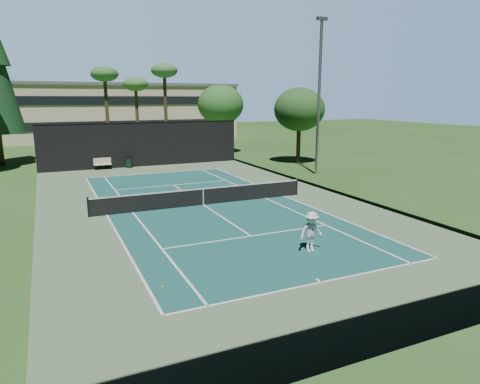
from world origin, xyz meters
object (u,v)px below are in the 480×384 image
object	(u,v)px
tennis_net	(203,196)
tennis_ball_b	(189,199)
tennis_ball_a	(162,287)
park_bench	(103,163)
player	(311,231)
trash_bin	(129,163)
tennis_ball_c	(195,194)
tennis_ball_d	(77,200)

from	to	relation	value
tennis_net	tennis_ball_b	bearing A→B (deg)	100.11
tennis_ball_a	park_bench	xyz separation A→B (m)	(1.29, 25.78, 0.51)
player	trash_bin	xyz separation A→B (m)	(-2.91, 24.76, -0.35)
player	tennis_ball_b	xyz separation A→B (m)	(-1.74, 10.81, -0.80)
tennis_net	tennis_ball_a	xyz separation A→B (m)	(-5.03, -10.02, -0.52)
tennis_ball_b	tennis_ball_c	size ratio (longest dim) A/B	0.93
tennis_ball_a	player	bearing A→B (deg)	8.15
tennis_ball_c	tennis_ball_d	distance (m)	7.25
tennis_ball_d	tennis_net	bearing A→B (deg)	-33.03
tennis_net	tennis_ball_d	world-z (taller)	tennis_net
player	tennis_ball_a	world-z (taller)	player
player	tennis_ball_d	distance (m)	15.70
player	park_bench	world-z (taller)	player
tennis_ball_a	park_bench	distance (m)	25.81
tennis_ball_b	tennis_ball_a	bearing A→B (deg)	-111.93
tennis_net	park_bench	distance (m)	16.20
tennis_net	tennis_ball_a	world-z (taller)	tennis_net
player	trash_bin	distance (m)	24.94
tennis_net	park_bench	world-z (taller)	tennis_net
player	tennis_ball_d	world-z (taller)	player
tennis_ball_a	trash_bin	size ratio (longest dim) A/B	0.08
tennis_net	trash_bin	xyz separation A→B (m)	(-1.48, 15.67, -0.08)
tennis_ball_c	tennis_ball_d	world-z (taller)	tennis_ball_c
tennis_ball_b	park_bench	size ratio (longest dim) A/B	0.05
tennis_net	player	world-z (taller)	player
tennis_ball_b	park_bench	world-z (taller)	park_bench
player	tennis_ball_d	size ratio (longest dim) A/B	25.22
tennis_ball_c	tennis_net	bearing A→B (deg)	-98.59
tennis_net	park_bench	xyz separation A→B (m)	(-3.74, 15.76, -0.01)
trash_bin	tennis_ball_a	bearing A→B (deg)	-97.87
tennis_ball_a	trash_bin	distance (m)	25.94
tennis_ball_c	trash_bin	world-z (taller)	trash_bin
park_bench	trash_bin	xyz separation A→B (m)	(2.26, -0.09, -0.07)
tennis_ball_a	tennis_ball_d	bearing A→B (deg)	96.50
tennis_ball_a	trash_bin	xyz separation A→B (m)	(3.55, 25.69, 0.44)
tennis_ball_c	tennis_ball_b	bearing A→B (deg)	-123.88
tennis_ball_c	tennis_ball_a	bearing A→B (deg)	-113.05
tennis_net	tennis_ball_d	size ratio (longest dim) A/B	195.24
tennis_net	tennis_ball_c	xyz separation A→B (m)	(0.42, 2.80, -0.52)
tennis_ball_b	trash_bin	xyz separation A→B (m)	(-1.17, 13.96, 0.44)
park_bench	tennis_ball_d	bearing A→B (deg)	-104.35
trash_bin	tennis_ball_c	bearing A→B (deg)	-81.58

